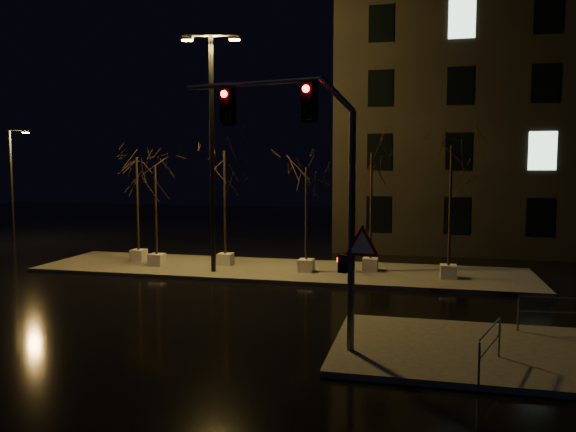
# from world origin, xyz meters

# --- Properties ---
(ground) EXTENTS (90.00, 90.00, 0.00)m
(ground) POSITION_xyz_m (0.00, 0.00, 0.00)
(ground) COLOR black
(ground) RESTS_ON ground
(median) EXTENTS (22.00, 5.00, 0.15)m
(median) POSITION_xyz_m (0.00, 6.00, 0.07)
(median) COLOR #494741
(median) RESTS_ON ground
(sidewalk_corner) EXTENTS (7.00, 5.00, 0.15)m
(sidewalk_corner) POSITION_xyz_m (7.50, -3.50, 0.07)
(sidewalk_corner) COLOR #494741
(sidewalk_corner) RESTS_ON ground
(building) EXTENTS (25.00, 12.00, 15.00)m
(building) POSITION_xyz_m (14.00, 18.00, 7.50)
(building) COLOR black
(building) RESTS_ON ground
(tree_0) EXTENTS (1.80, 1.80, 5.15)m
(tree_0) POSITION_xyz_m (-7.15, 6.49, 4.06)
(tree_0) COLOR beige
(tree_0) RESTS_ON median
(tree_1) EXTENTS (1.80, 1.80, 4.75)m
(tree_1) POSITION_xyz_m (-5.68, 5.47, 3.75)
(tree_1) COLOR beige
(tree_1) RESTS_ON median
(tree_2) EXTENTS (1.80, 1.80, 5.45)m
(tree_2) POSITION_xyz_m (-2.62, 6.30, 4.28)
(tree_2) COLOR beige
(tree_2) RESTS_ON median
(tree_3) EXTENTS (1.80, 1.80, 4.67)m
(tree_3) POSITION_xyz_m (1.35, 5.57, 3.69)
(tree_3) COLOR beige
(tree_3) RESTS_ON median
(tree_4) EXTENTS (1.80, 1.80, 5.32)m
(tree_4) POSITION_xyz_m (4.05, 6.53, 4.19)
(tree_4) COLOR beige
(tree_4) RESTS_ON median
(tree_5) EXTENTS (1.80, 1.80, 5.60)m
(tree_5) POSITION_xyz_m (7.33, 5.56, 4.40)
(tree_5) COLOR beige
(tree_5) RESTS_ON median
(traffic_signal_mast) EXTENTS (5.49, 1.30, 6.84)m
(traffic_signal_mast) POSITION_xyz_m (3.41, -4.16, 4.64)
(traffic_signal_mast) COLOR slate
(traffic_signal_mast) RESTS_ON sidewalk_corner
(streetlight_main) EXTENTS (2.53, 0.74, 10.14)m
(streetlight_main) POSITION_xyz_m (-2.61, 4.72, 6.00)
(streetlight_main) COLOR black
(streetlight_main) RESTS_ON median
(streetlight_far) EXTENTS (1.37, 0.39, 6.99)m
(streetlight_far) POSITION_xyz_m (-18.57, 11.95, 3.84)
(streetlight_far) COLOR black
(streetlight_far) RESTS_ON ground
(guard_rail_a) EXTENTS (2.30, 0.27, 1.00)m
(guard_rail_a) POSITION_xyz_m (10.00, -1.55, 0.80)
(guard_rail_a) COLOR slate
(guard_rail_a) RESTS_ON sidewalk_corner
(guard_rail_b) EXTENTS (0.71, 1.99, 0.99)m
(guard_rail_b) POSITION_xyz_m (7.74, -5.05, 0.79)
(guard_rail_b) COLOR slate
(guard_rail_b) RESTS_ON sidewalk_corner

